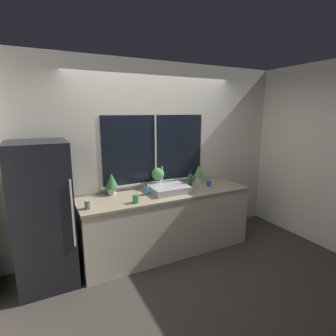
{
  "coord_description": "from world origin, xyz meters",
  "views": [
    {
      "loc": [
        -1.58,
        -2.81,
        2.0
      ],
      "look_at": [
        0.02,
        0.33,
        1.24
      ],
      "focal_mm": 28.0,
      "sensor_mm": 36.0,
      "label": 1
    }
  ],
  "objects_px": {
    "refrigerator": "(43,215)",
    "potted_plant_center": "(158,176)",
    "sink": "(169,189)",
    "mug_green": "(136,199)",
    "soap_bottle": "(146,190)",
    "potted_plant_left": "(112,182)",
    "potted_plant_right": "(199,173)",
    "mug_blue": "(209,183)",
    "mug_grey": "(88,205)",
    "bottle_tall": "(190,181)"
  },
  "relations": [
    {
      "from": "mug_grey",
      "to": "potted_plant_left",
      "type": "bearing_deg",
      "value": 45.99
    },
    {
      "from": "mug_green",
      "to": "mug_blue",
      "type": "relative_size",
      "value": 1.26
    },
    {
      "from": "potted_plant_center",
      "to": "mug_green",
      "type": "xyz_separation_m",
      "value": [
        -0.52,
        -0.47,
        -0.13
      ]
    },
    {
      "from": "potted_plant_right",
      "to": "soap_bottle",
      "type": "bearing_deg",
      "value": -167.35
    },
    {
      "from": "potted_plant_right",
      "to": "mug_green",
      "type": "relative_size",
      "value": 2.62
    },
    {
      "from": "refrigerator",
      "to": "bottle_tall",
      "type": "height_order",
      "value": "refrigerator"
    },
    {
      "from": "sink",
      "to": "mug_green",
      "type": "distance_m",
      "value": 0.61
    },
    {
      "from": "potted_plant_left",
      "to": "potted_plant_center",
      "type": "xyz_separation_m",
      "value": [
        0.69,
        -0.0,
        0.01
      ]
    },
    {
      "from": "mug_blue",
      "to": "bottle_tall",
      "type": "bearing_deg",
      "value": 178.14
    },
    {
      "from": "bottle_tall",
      "to": "sink",
      "type": "bearing_deg",
      "value": -179.64
    },
    {
      "from": "mug_green",
      "to": "sink",
      "type": "bearing_deg",
      "value": 19.83
    },
    {
      "from": "sink",
      "to": "bottle_tall",
      "type": "bearing_deg",
      "value": 0.36
    },
    {
      "from": "potted_plant_left",
      "to": "mug_blue",
      "type": "xyz_separation_m",
      "value": [
        1.42,
        -0.27,
        -0.13
      ]
    },
    {
      "from": "mug_green",
      "to": "potted_plant_right",
      "type": "bearing_deg",
      "value": 20.63
    },
    {
      "from": "refrigerator",
      "to": "potted_plant_right",
      "type": "relative_size",
      "value": 6.15
    },
    {
      "from": "mug_grey",
      "to": "bottle_tall",
      "type": "bearing_deg",
      "value": 5.75
    },
    {
      "from": "refrigerator",
      "to": "potted_plant_center",
      "type": "relative_size",
      "value": 5.55
    },
    {
      "from": "soap_bottle",
      "to": "potted_plant_left",
      "type": "bearing_deg",
      "value": 151.31
    },
    {
      "from": "refrigerator",
      "to": "potted_plant_center",
      "type": "height_order",
      "value": "refrigerator"
    },
    {
      "from": "potted_plant_center",
      "to": "potted_plant_right",
      "type": "relative_size",
      "value": 1.11
    },
    {
      "from": "mug_green",
      "to": "potted_plant_left",
      "type": "bearing_deg",
      "value": 110.14
    },
    {
      "from": "mug_green",
      "to": "potted_plant_center",
      "type": "bearing_deg",
      "value": 41.82
    },
    {
      "from": "bottle_tall",
      "to": "mug_grey",
      "type": "bearing_deg",
      "value": -174.25
    },
    {
      "from": "potted_plant_center",
      "to": "mug_blue",
      "type": "distance_m",
      "value": 0.79
    },
    {
      "from": "sink",
      "to": "mug_green",
      "type": "xyz_separation_m",
      "value": [
        -0.58,
        -0.21,
        0.01
      ]
    },
    {
      "from": "bottle_tall",
      "to": "mug_green",
      "type": "height_order",
      "value": "bottle_tall"
    },
    {
      "from": "bottle_tall",
      "to": "mug_grey",
      "type": "height_order",
      "value": "bottle_tall"
    },
    {
      "from": "potted_plant_center",
      "to": "soap_bottle",
      "type": "xyz_separation_m",
      "value": [
        -0.28,
        -0.22,
        -0.11
      ]
    },
    {
      "from": "mug_green",
      "to": "mug_blue",
      "type": "xyz_separation_m",
      "value": [
        1.25,
        0.2,
        -0.01
      ]
    },
    {
      "from": "soap_bottle",
      "to": "bottle_tall",
      "type": "xyz_separation_m",
      "value": [
        0.69,
        -0.03,
        0.05
      ]
    },
    {
      "from": "bottle_tall",
      "to": "mug_blue",
      "type": "relative_size",
      "value": 3.29
    },
    {
      "from": "soap_bottle",
      "to": "mug_green",
      "type": "bearing_deg",
      "value": -134.65
    },
    {
      "from": "sink",
      "to": "mug_blue",
      "type": "distance_m",
      "value": 0.67
    },
    {
      "from": "refrigerator",
      "to": "potted_plant_center",
      "type": "distance_m",
      "value": 1.6
    },
    {
      "from": "soap_bottle",
      "to": "mug_blue",
      "type": "bearing_deg",
      "value": -2.42
    },
    {
      "from": "potted_plant_center",
      "to": "mug_blue",
      "type": "bearing_deg",
      "value": -20.22
    },
    {
      "from": "potted_plant_left",
      "to": "potted_plant_center",
      "type": "relative_size",
      "value": 0.97
    },
    {
      "from": "mug_blue",
      "to": "mug_green",
      "type": "bearing_deg",
      "value": -170.91
    },
    {
      "from": "mug_blue",
      "to": "potted_plant_center",
      "type": "bearing_deg",
      "value": 159.78
    },
    {
      "from": "mug_blue",
      "to": "sink",
      "type": "bearing_deg",
      "value": 179.3
    },
    {
      "from": "refrigerator",
      "to": "soap_bottle",
      "type": "relative_size",
      "value": 10.21
    },
    {
      "from": "soap_bottle",
      "to": "mug_grey",
      "type": "distance_m",
      "value": 0.82
    },
    {
      "from": "potted_plant_left",
      "to": "soap_bottle",
      "type": "xyz_separation_m",
      "value": [
        0.41,
        -0.22,
        -0.11
      ]
    },
    {
      "from": "bottle_tall",
      "to": "mug_grey",
      "type": "relative_size",
      "value": 2.68
    },
    {
      "from": "refrigerator",
      "to": "potted_plant_center",
      "type": "xyz_separation_m",
      "value": [
        1.57,
        0.26,
        0.23
      ]
    },
    {
      "from": "refrigerator",
      "to": "mug_blue",
      "type": "relative_size",
      "value": 20.24
    },
    {
      "from": "soap_bottle",
      "to": "mug_green",
      "type": "distance_m",
      "value": 0.34
    },
    {
      "from": "potted_plant_right",
      "to": "mug_blue",
      "type": "height_order",
      "value": "potted_plant_right"
    },
    {
      "from": "sink",
      "to": "soap_bottle",
      "type": "distance_m",
      "value": 0.34
    },
    {
      "from": "sink",
      "to": "mug_green",
      "type": "relative_size",
      "value": 5.01
    }
  ]
}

